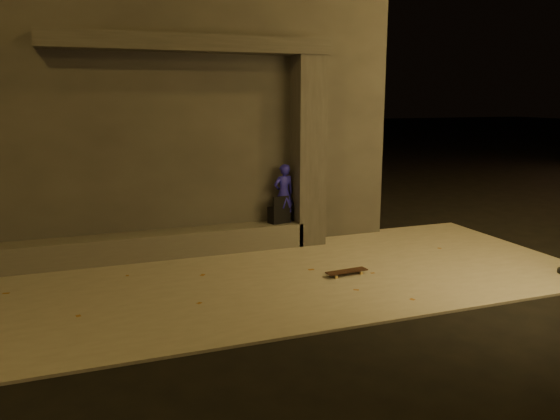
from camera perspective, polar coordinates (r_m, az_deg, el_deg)
name	(u,v)px	position (r m, az deg, el deg)	size (l,w,h in m)	color
ground	(300,330)	(7.03, 2.08, -12.45)	(120.00, 120.00, 0.00)	black
sidewalk	(252,280)	(8.78, -2.93, -7.30)	(11.00, 4.40, 0.04)	slate
building	(146,110)	(12.51, -13.83, 10.14)	(9.00, 5.10, 5.22)	#363331
ledge	(143,246)	(10.07, -14.17, -3.69)	(6.00, 0.55, 0.45)	#514E49
column	(308,152)	(10.58, 2.95, 6.07)	(0.55, 0.55, 3.60)	#363331
canopy	(191,44)	(9.96, -9.28, 16.77)	(5.00, 0.70, 0.28)	#363331
skateboarder	(284,193)	(10.50, 0.40, 1.74)	(0.41, 0.27, 1.14)	#1C189E
backpack	(279,213)	(10.54, -0.11, -0.35)	(0.42, 0.32, 0.54)	black
skateboard	(347,272)	(8.96, 6.99, -6.40)	(0.72, 0.24, 0.08)	black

